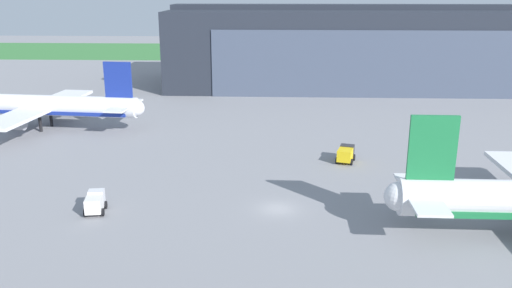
% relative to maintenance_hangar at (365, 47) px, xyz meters
% --- Properties ---
extents(ground_plane, '(440.00, 440.00, 0.00)m').
position_rel_maintenance_hangar_xyz_m(ground_plane, '(-22.26, -82.80, -9.73)').
color(ground_plane, gray).
extents(grass_field_strip, '(440.00, 56.00, 0.08)m').
position_rel_maintenance_hangar_xyz_m(grass_field_strip, '(-22.26, 72.00, -9.69)').
color(grass_field_strip, '#397A3C').
rests_on(grass_field_strip, ground_plane).
extents(maintenance_hangar, '(99.36, 35.96, 20.39)m').
position_rel_maintenance_hangar_xyz_m(maintenance_hangar, '(0.00, 0.00, 0.00)').
color(maintenance_hangar, '#232833').
rests_on(maintenance_hangar, ground_plane).
extents(airliner_far_left, '(40.41, 31.44, 12.37)m').
position_rel_maintenance_hangar_xyz_m(airliner_far_left, '(-65.70, -48.40, -5.51)').
color(airliner_far_left, white).
rests_on(airliner_far_left, ground_plane).
extents(fuel_bowser, '(3.23, 4.20, 2.26)m').
position_rel_maintenance_hangar_xyz_m(fuel_bowser, '(-12.39, -65.19, -8.48)').
color(fuel_bowser, '#2D2D33').
rests_on(fuel_bowser, ground_plane).
extents(pushback_tractor, '(2.63, 3.77, 2.28)m').
position_rel_maintenance_hangar_xyz_m(pushback_tractor, '(-43.06, -84.65, -8.50)').
color(pushback_tractor, silver).
rests_on(pushback_tractor, ground_plane).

